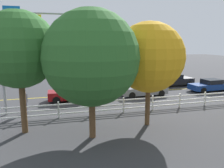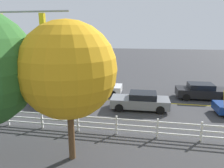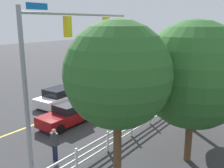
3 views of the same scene
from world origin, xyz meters
TOP-DOWN VIEW (x-y plane):
  - ground_plane at (0.00, 0.00)m, footprint 120.00×120.00m
  - lane_center_stripe at (-4.00, 0.00)m, footprint 28.00×0.16m
  - car_0 at (-1.04, -1.76)m, footprint 4.61×2.19m
  - car_2 at (-10.73, -1.97)m, footprint 4.72×2.16m
  - car_3 at (-5.36, 1.76)m, footprint 4.52×2.02m
  - car_4 at (1.45, 1.78)m, footprint 4.34×1.86m
  - white_rail_fence at (-3.00, 6.25)m, footprint 26.10×0.10m
  - tree_0 at (-2.49, 9.04)m, footprint 4.30×4.30m

SIDE VIEW (x-z plane):
  - ground_plane at x=0.00m, z-range 0.00..0.00m
  - lane_center_stripe at x=-4.00m, z-range 0.00..0.01m
  - white_rail_fence at x=-3.00m, z-range 0.03..1.18m
  - car_3 at x=-5.36m, z-range -0.01..1.35m
  - car_2 at x=-10.73m, z-range -0.01..1.39m
  - car_4 at x=1.45m, z-range -0.02..1.40m
  - car_0 at x=-1.04m, z-range -0.03..1.45m
  - tree_0 at x=-2.49m, z-range 1.06..7.50m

